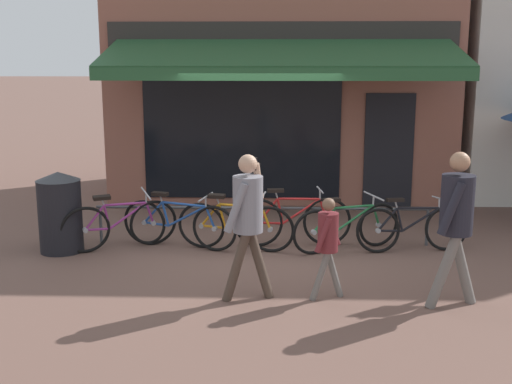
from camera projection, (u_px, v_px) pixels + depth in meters
ground_plane at (258, 251)px, 9.27m from camera, size 160.00×160.00×0.00m
shop_front at (282, 44)px, 12.90m from camera, size 6.59×4.87×5.99m
bike_rack_rail at (263, 212)px, 9.51m from camera, size 4.97×0.04×0.57m
bicycle_purple at (120, 225)px, 9.23m from camera, size 1.59×0.87×0.87m
bicycle_blue at (178, 223)px, 9.33m from camera, size 1.75×0.69×0.82m
bicycle_orange at (235, 226)px, 9.18m from camera, size 1.71×0.59×0.86m
bicycle_red at (293, 220)px, 9.44m from camera, size 1.74×0.52×0.86m
bicycle_green at (347, 226)px, 9.20m from camera, size 1.61×0.78×0.80m
bicycle_black at (412, 228)px, 9.18m from camera, size 1.66×0.54×0.80m
pedestrian_adult at (248, 211)px, 7.22m from camera, size 0.61×0.52×1.71m
pedestrian_child at (328, 237)px, 7.30m from camera, size 0.40×0.38×1.20m
pedestrian_second_adult at (457, 213)px, 7.02m from camera, size 0.62×0.54×1.77m
litter_bin at (60, 212)px, 9.13m from camera, size 0.62×0.62×1.16m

